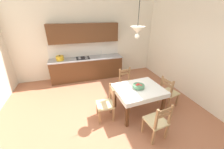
{
  "coord_description": "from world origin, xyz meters",
  "views": [
    {
      "loc": [
        -0.64,
        -2.68,
        2.57
      ],
      "look_at": [
        0.25,
        0.29,
        1.12
      ],
      "focal_mm": 21.42,
      "sensor_mm": 36.0,
      "label": 1
    }
  ],
  "objects_px": {
    "kitchen_cabinetry": "(86,59)",
    "dining_chair_tv_side": "(107,104)",
    "fruit_bowl": "(139,86)",
    "dining_table": "(139,92)",
    "dining_chair_camera_side": "(157,122)",
    "dining_chair_window_side": "(168,92)",
    "pendant_lamp": "(138,30)",
    "dining_chair_kitchen_side": "(126,83)"
  },
  "relations": [
    {
      "from": "dining_chair_window_side",
      "to": "fruit_bowl",
      "type": "bearing_deg",
      "value": 179.17
    },
    {
      "from": "dining_chair_camera_side",
      "to": "dining_table",
      "type": "bearing_deg",
      "value": 89.53
    },
    {
      "from": "kitchen_cabinetry",
      "to": "pendant_lamp",
      "type": "bearing_deg",
      "value": -69.6
    },
    {
      "from": "dining_chair_camera_side",
      "to": "kitchen_cabinetry",
      "type": "bearing_deg",
      "value": 106.82
    },
    {
      "from": "kitchen_cabinetry",
      "to": "dining_chair_camera_side",
      "type": "distance_m",
      "value": 3.66
    },
    {
      "from": "dining_table",
      "to": "dining_chair_tv_side",
      "type": "xyz_separation_m",
      "value": [
        -0.89,
        -0.0,
        -0.18
      ]
    },
    {
      "from": "dining_table",
      "to": "dining_chair_tv_side",
      "type": "bearing_deg",
      "value": -179.98
    },
    {
      "from": "kitchen_cabinetry",
      "to": "dining_chair_window_side",
      "type": "bearing_deg",
      "value": -51.6
    },
    {
      "from": "kitchen_cabinetry",
      "to": "dining_chair_camera_side",
      "type": "bearing_deg",
      "value": -73.18
    },
    {
      "from": "dining_table",
      "to": "fruit_bowl",
      "type": "bearing_deg",
      "value": 138.87
    },
    {
      "from": "kitchen_cabinetry",
      "to": "dining_chair_window_side",
      "type": "xyz_separation_m",
      "value": [
        2.04,
        -2.57,
        -0.41
      ]
    },
    {
      "from": "dining_chair_camera_side",
      "to": "dining_chair_tv_side",
      "type": "distance_m",
      "value": 1.27
    },
    {
      "from": "dining_table",
      "to": "pendant_lamp",
      "type": "bearing_deg",
      "value": 148.24
    },
    {
      "from": "dining_chair_kitchen_side",
      "to": "pendant_lamp",
      "type": "bearing_deg",
      "value": -100.67
    },
    {
      "from": "fruit_bowl",
      "to": "dining_chair_tv_side",
      "type": "bearing_deg",
      "value": -179.22
    },
    {
      "from": "dining_chair_window_side",
      "to": "pendant_lamp",
      "type": "relative_size",
      "value": 1.16
    },
    {
      "from": "dining_chair_window_side",
      "to": "fruit_bowl",
      "type": "distance_m",
      "value": 1.06
    },
    {
      "from": "dining_table",
      "to": "kitchen_cabinetry",
      "type": "bearing_deg",
      "value": 112.38
    },
    {
      "from": "dining_chair_kitchen_side",
      "to": "dining_chair_window_side",
      "type": "bearing_deg",
      "value": -41.96
    },
    {
      "from": "dining_chair_window_side",
      "to": "fruit_bowl",
      "type": "xyz_separation_m",
      "value": [
        -0.99,
        0.01,
        0.37
      ]
    },
    {
      "from": "dining_table",
      "to": "dining_chair_kitchen_side",
      "type": "relative_size",
      "value": 1.39
    },
    {
      "from": "dining_chair_tv_side",
      "to": "dining_chair_window_side",
      "type": "bearing_deg",
      "value": -0.07
    },
    {
      "from": "dining_chair_camera_side",
      "to": "dining_chair_window_side",
      "type": "relative_size",
      "value": 1.0
    },
    {
      "from": "dining_table",
      "to": "fruit_bowl",
      "type": "xyz_separation_m",
      "value": [
        -0.01,
        0.01,
        0.19
      ]
    },
    {
      "from": "dining_table",
      "to": "dining_chair_camera_side",
      "type": "distance_m",
      "value": 0.92
    },
    {
      "from": "dining_chair_window_side",
      "to": "dining_chair_kitchen_side",
      "type": "distance_m",
      "value": 1.3
    },
    {
      "from": "dining_chair_kitchen_side",
      "to": "fruit_bowl",
      "type": "height_order",
      "value": "dining_chair_kitchen_side"
    },
    {
      "from": "dining_chair_camera_side",
      "to": "dining_chair_window_side",
      "type": "distance_m",
      "value": 1.34
    },
    {
      "from": "dining_chair_camera_side",
      "to": "dining_chair_tv_side",
      "type": "bearing_deg",
      "value": 134.28
    },
    {
      "from": "dining_chair_tv_side",
      "to": "fruit_bowl",
      "type": "relative_size",
      "value": 3.1
    },
    {
      "from": "dining_chair_window_side",
      "to": "fruit_bowl",
      "type": "height_order",
      "value": "dining_chair_window_side"
    },
    {
      "from": "kitchen_cabinetry",
      "to": "dining_chair_tv_side",
      "type": "distance_m",
      "value": 2.61
    },
    {
      "from": "dining_chair_tv_side",
      "to": "fruit_bowl",
      "type": "bearing_deg",
      "value": 0.78
    },
    {
      "from": "dining_chair_window_side",
      "to": "pendant_lamp",
      "type": "xyz_separation_m",
      "value": [
        -1.12,
        0.09,
        1.77
      ]
    },
    {
      "from": "dining_chair_tv_side",
      "to": "dining_chair_window_side",
      "type": "height_order",
      "value": "same"
    },
    {
      "from": "dining_table",
      "to": "pendant_lamp",
      "type": "distance_m",
      "value": 1.6
    },
    {
      "from": "kitchen_cabinetry",
      "to": "dining_table",
      "type": "relative_size",
      "value": 2.22
    },
    {
      "from": "dining_table",
      "to": "dining_chair_camera_side",
      "type": "xyz_separation_m",
      "value": [
        -0.01,
        -0.91,
        -0.18
      ]
    },
    {
      "from": "fruit_bowl",
      "to": "pendant_lamp",
      "type": "relative_size",
      "value": 0.37
    },
    {
      "from": "pendant_lamp",
      "to": "dining_chair_window_side",
      "type": "bearing_deg",
      "value": -4.39
    },
    {
      "from": "kitchen_cabinetry",
      "to": "fruit_bowl",
      "type": "bearing_deg",
      "value": -67.78
    },
    {
      "from": "dining_chair_camera_side",
      "to": "pendant_lamp",
      "type": "relative_size",
      "value": 1.16
    }
  ]
}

